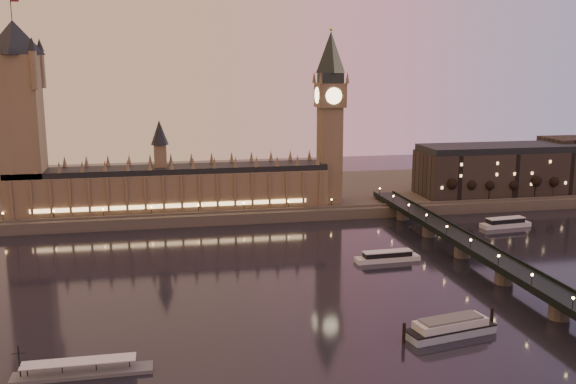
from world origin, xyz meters
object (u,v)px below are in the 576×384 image
object	(u,v)px
moored_barge	(450,327)
pontoon_pier	(82,371)
cruise_boat_a	(387,257)
cruise_boat_b	(505,223)

from	to	relation	value
moored_barge	pontoon_pier	distance (m)	118.00
pontoon_pier	cruise_boat_a	bearing A→B (deg)	34.91
cruise_boat_a	cruise_boat_b	world-z (taller)	cruise_boat_b
cruise_boat_b	moored_barge	bearing A→B (deg)	-131.71
moored_barge	pontoon_pier	size ratio (longest dim) A/B	0.89
cruise_boat_b	moored_barge	distance (m)	159.74
cruise_boat_b	pontoon_pier	xyz separation A→B (m)	(-211.54, -134.52, -1.20)
cruise_boat_b	pontoon_pier	bearing A→B (deg)	-153.36
moored_barge	pontoon_pier	world-z (taller)	pontoon_pier
cruise_boat_b	moored_barge	world-z (taller)	moored_barge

